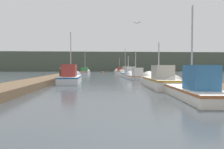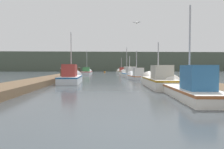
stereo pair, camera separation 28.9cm
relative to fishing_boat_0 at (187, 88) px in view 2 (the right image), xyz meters
name	(u,v)px [view 2 (the right image)]	position (x,y,z in m)	size (l,w,h in m)	color
ground_plane	(123,136)	(-3.63, -5.39, -0.41)	(200.00, 200.00, 0.00)	#3D4449
dock_left	(50,79)	(-9.26, 10.61, -0.19)	(2.28, 40.00, 0.43)	brown
dock_right	(162,79)	(2.00, 10.61, -0.19)	(2.28, 40.00, 0.43)	brown
distant_shore_ridge	(104,62)	(-3.63, 63.15, 2.76)	(120.00, 16.00, 6.33)	#4C5647
fishing_boat_0	(187,88)	(0.00, 0.00, 0.00)	(1.92, 5.95, 4.76)	silver
fishing_boat_1	(157,80)	(-0.15, 4.73, 0.07)	(1.80, 6.30, 3.54)	silver
fishing_boat_2	(71,77)	(-6.90, 8.85, 0.10)	(1.83, 5.99, 5.01)	silver
fishing_boat_3	(136,76)	(-0.24, 13.52, -0.04)	(1.87, 4.78, 3.67)	silver
fishing_boat_4	(129,74)	(-0.39, 17.95, 0.07)	(2.00, 4.94, 3.36)	silver
fishing_boat_5	(127,73)	(-0.23, 22.58, 0.10)	(1.77, 4.96, 4.85)	silver
fishing_boat_6	(87,72)	(-7.01, 28.17, 0.01)	(1.77, 5.75, 4.97)	silver
fishing_boat_7	(121,72)	(-0.18, 32.71, 0.00)	(1.85, 5.10, 3.69)	silver
mooring_piling_0	(79,71)	(-8.30, 26.38, 0.28)	(0.34, 0.34, 1.35)	#473523
mooring_piling_1	(62,74)	(-8.33, 11.44, 0.25)	(0.31, 0.31, 1.30)	#473523
mooring_piling_2	(129,71)	(1.03, 29.08, 0.21)	(0.35, 0.35, 1.21)	#473523
channel_buoy	(105,72)	(-3.62, 38.73, -0.27)	(0.47, 0.47, 0.97)	#BF6513
seagull_lead	(137,23)	(-1.56, 5.27, 4.27)	(0.56, 0.31, 0.12)	white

